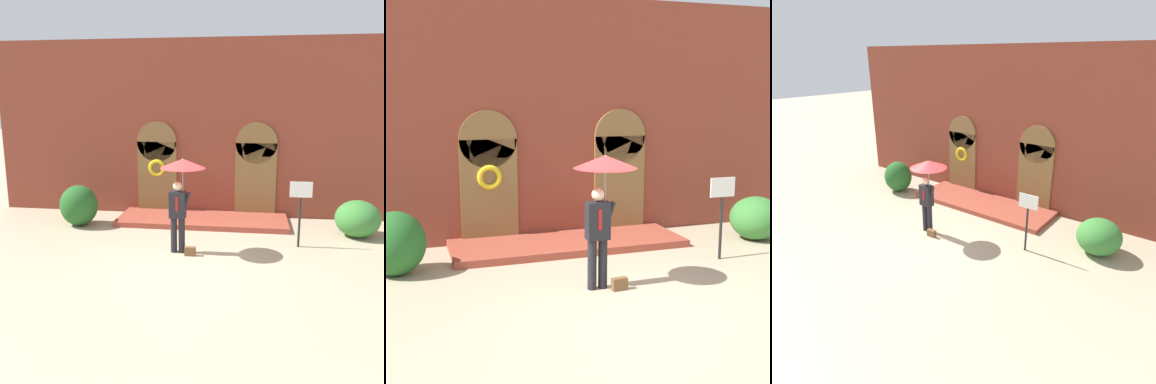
% 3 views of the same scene
% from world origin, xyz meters
% --- Properties ---
extents(ground_plane, '(80.00, 80.00, 0.00)m').
position_xyz_m(ground_plane, '(0.00, 0.00, 0.00)').
color(ground_plane, tan).
extents(building_facade, '(14.00, 2.30, 5.60)m').
position_xyz_m(building_facade, '(-0.00, 4.15, 2.68)').
color(building_facade, brown).
rests_on(building_facade, ground).
extents(person_with_umbrella, '(1.10, 1.10, 2.36)m').
position_xyz_m(person_with_umbrella, '(-0.20, 0.35, 1.91)').
color(person_with_umbrella, black).
rests_on(person_with_umbrella, ground).
extents(handbag, '(0.29, 0.14, 0.22)m').
position_xyz_m(handbag, '(0.04, 0.15, 0.11)').
color(handbag, brown).
rests_on(handbag, ground).
extents(sign_post, '(0.56, 0.06, 1.72)m').
position_xyz_m(sign_post, '(2.73, 1.18, 1.16)').
color(sign_post, black).
rests_on(sign_post, ground).
extents(shrub_left, '(1.14, 1.06, 1.23)m').
position_xyz_m(shrub_left, '(-3.66, 2.25, 0.61)').
color(shrub_left, '#235B23').
rests_on(shrub_left, ground).
extents(shrub_right, '(1.23, 1.21, 1.02)m').
position_xyz_m(shrub_right, '(4.43, 2.28, 0.51)').
color(shrub_right, '#387A33').
rests_on(shrub_right, ground).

